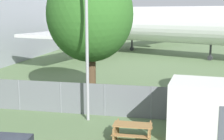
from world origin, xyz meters
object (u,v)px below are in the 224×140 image
at_px(airplane, 130,24).
at_px(tree_left_of_cabin, 90,15).
at_px(portable_cabin, 214,112).
at_px(picnic_bench_near_cabin, 133,130).

relative_size(airplane, tree_left_of_cabin, 4.89).
xyz_separation_m(portable_cabin, tree_left_of_cabin, (-6.89, 4.57, 4.13)).
relative_size(portable_cabin, tree_left_of_cabin, 0.49).
xyz_separation_m(airplane, portable_cabin, (7.98, -28.17, -2.65)).
relative_size(airplane, portable_cabin, 10.05).
bearing_deg(tree_left_of_cabin, picnic_bench_near_cabin, -57.70).
bearing_deg(picnic_bench_near_cabin, airplane, 98.78).
distance_m(airplane, portable_cabin, 29.40).
xyz_separation_m(airplane, tree_left_of_cabin, (1.09, -23.60, 1.48)).
distance_m(portable_cabin, picnic_bench_near_cabin, 3.70).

